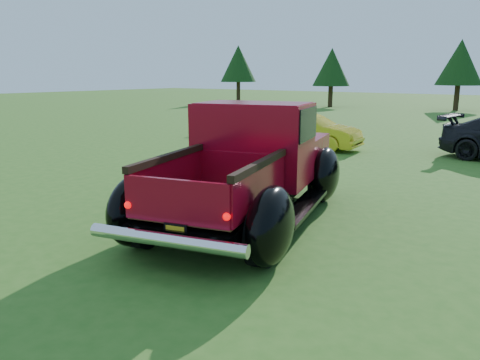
{
  "coord_description": "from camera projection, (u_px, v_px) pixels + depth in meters",
  "views": [
    {
      "loc": [
        4.97,
        -5.78,
        2.57
      ],
      "look_at": [
        0.49,
        0.2,
        0.88
      ],
      "focal_mm": 35.0,
      "sensor_mm": 36.0,
      "label": 1
    }
  ],
  "objects": [
    {
      "name": "ground",
      "position": [
        210.0,
        228.0,
        7.99
      ],
      "size": [
        120.0,
        120.0,
        0.0
      ],
      "primitive_type": "plane",
      "color": "#32641C",
      "rests_on": "ground"
    },
    {
      "name": "tree_far_west",
      "position": [
        238.0,
        64.0,
        43.49
      ],
      "size": [
        3.33,
        3.33,
        5.2
      ],
      "color": "#332114",
      "rests_on": "ground"
    },
    {
      "name": "tree_west",
      "position": [
        332.0,
        67.0,
        36.95
      ],
      "size": [
        2.94,
        2.94,
        4.6
      ],
      "color": "#332114",
      "rests_on": "ground"
    },
    {
      "name": "tree_mid_left",
      "position": [
        460.0,
        63.0,
        33.2
      ],
      "size": [
        3.2,
        3.2,
        5.0
      ],
      "color": "#332114",
      "rests_on": "ground"
    },
    {
      "name": "pickup_truck",
      "position": [
        254.0,
        162.0,
        8.61
      ],
      "size": [
        3.8,
        5.95,
        2.08
      ],
      "rotation": [
        0.0,
        0.0,
        0.27
      ],
      "color": "black",
      "rests_on": "ground"
    },
    {
      "name": "show_car_red",
      "position": [
        243.0,
        121.0,
        20.03
      ],
      "size": [
        3.55,
        1.45,
        1.21
      ],
      "primitive_type": "imported",
      "rotation": [
        0.0,
        0.0,
        1.58
      ],
      "color": "maroon",
      "rests_on": "ground"
    },
    {
      "name": "show_car_yellow",
      "position": [
        308.0,
        131.0,
        16.49
      ],
      "size": [
        3.83,
        1.67,
        1.23
      ],
      "primitive_type": "imported",
      "rotation": [
        0.0,
        0.0,
        1.67
      ],
      "color": "gold",
      "rests_on": "ground"
    }
  ]
}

